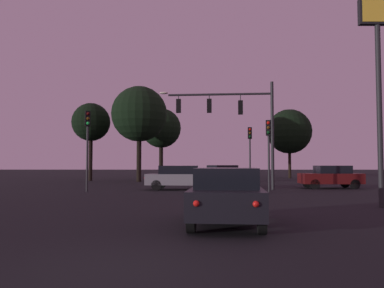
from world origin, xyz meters
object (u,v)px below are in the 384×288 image
car_crossing_left (180,177)px  car_crossing_right (331,176)px  tree_behind_sign (161,128)px  traffic_light_corner_left (269,141)px  traffic_light_median (88,135)px  tree_left_far (139,114)px  tree_right_cluster (91,122)px  traffic_light_corner_right (250,144)px  tree_center_horizon (289,132)px  traffic_signal_mast_arm (235,115)px  store_sign_illuminated (378,56)px  car_far_lane (223,173)px  car_nearside_lane (227,195)px

car_crossing_left → car_crossing_right: same height
tree_behind_sign → traffic_light_corner_left: bearing=-69.5°
traffic_light_corner_left → traffic_light_median: size_ratio=0.88×
car_crossing_left → tree_left_far: size_ratio=0.51×
traffic_light_corner_left → tree_right_cluster: size_ratio=0.55×
traffic_light_corner_right → traffic_light_median: traffic_light_median is taller
traffic_light_corner_left → tree_center_horizon: size_ratio=0.52×
tree_behind_sign → tree_left_far: (-1.20, -9.02, 0.51)m
tree_right_cluster → tree_left_far: bearing=-20.7°
traffic_light_corner_right → tree_right_cluster: size_ratio=0.59×
traffic_signal_mast_arm → car_crossing_left: (-3.49, -0.35, -3.98)m
tree_left_far → traffic_signal_mast_arm: bearing=-54.5°
store_sign_illuminated → tree_behind_sign: size_ratio=0.99×
car_crossing_left → car_far_lane: bearing=72.2°
traffic_light_median → car_far_lane: size_ratio=1.01×
car_nearside_lane → tree_center_horizon: bearing=74.3°
car_crossing_left → tree_center_horizon: size_ratio=0.56×
traffic_light_corner_right → car_nearside_lane: size_ratio=1.08×
car_crossing_left → car_far_lane: same height
tree_left_far → tree_center_horizon: size_ratio=1.11×
tree_behind_sign → traffic_light_median: bearing=-95.8°
car_crossing_right → car_far_lane: same height
tree_left_far → tree_right_cluster: tree_left_far is taller
traffic_light_corner_left → car_crossing_left: bearing=159.4°
traffic_light_corner_right → car_crossing_left: 7.81m
traffic_light_corner_right → tree_behind_sign: tree_behind_sign is taller
car_crossing_left → tree_right_cluster: tree_right_cluster is taller
traffic_light_corner_left → car_far_lane: 12.93m
car_crossing_right → tree_center_horizon: tree_center_horizon is taller
traffic_light_median → tree_left_far: 13.60m
traffic_light_median → tree_right_cluster: 15.81m
car_nearside_lane → traffic_signal_mast_arm: bearing=83.7°
traffic_signal_mast_arm → traffic_light_corner_left: (1.74, -2.31, -1.80)m
tree_behind_sign → tree_center_horizon: 14.89m
car_crossing_left → tree_left_far: 13.29m
tree_behind_sign → store_sign_illuminated: bearing=-69.9°
tree_behind_sign → car_nearside_lane: bearing=-81.8°
traffic_light_corner_left → tree_right_cluster: bearing=133.8°
traffic_light_median → car_crossing_left: bearing=19.6°
car_crossing_left → car_far_lane: size_ratio=0.96×
car_crossing_right → tree_left_far: bearing=145.9°
car_nearside_lane → store_sign_illuminated: 8.99m
car_crossing_right → tree_center_horizon: bearing=84.8°
tree_behind_sign → tree_right_cluster: bearing=-131.0°
tree_center_horizon → car_crossing_right: bearing=-95.2°
traffic_light_median → store_sign_illuminated: (13.36, -8.08, 2.40)m
traffic_signal_mast_arm → car_crossing_left: traffic_signal_mast_arm is taller
traffic_light_median → car_crossing_left: 6.26m
tree_behind_sign → tree_left_far: tree_left_far is taller
traffic_light_corner_right → tree_left_far: (-9.45, 5.92, 3.10)m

